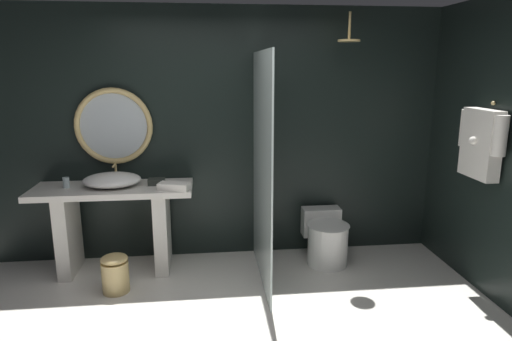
% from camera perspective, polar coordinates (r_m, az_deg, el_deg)
% --- Properties ---
extents(back_wall_panel, '(4.80, 0.10, 2.60)m').
position_cam_1_polar(back_wall_panel, '(4.72, -4.52, 4.53)').
color(back_wall_panel, black).
rests_on(back_wall_panel, ground_plane).
extents(side_wall_right, '(0.10, 2.47, 2.60)m').
position_cam_1_polar(side_wall_right, '(4.38, 28.56, 2.29)').
color(side_wall_right, black).
rests_on(side_wall_right, ground_plane).
extents(vanity_counter, '(1.53, 0.57, 0.87)m').
position_cam_1_polar(vanity_counter, '(4.64, -17.56, -5.78)').
color(vanity_counter, silver).
rests_on(vanity_counter, ground_plane).
extents(vessel_sink, '(0.55, 0.45, 0.19)m').
position_cam_1_polar(vessel_sink, '(4.55, -17.88, -1.14)').
color(vessel_sink, white).
rests_on(vessel_sink, vanity_counter).
extents(tumbler_cup, '(0.06, 0.06, 0.10)m').
position_cam_1_polar(tumbler_cup, '(4.66, -23.05, -1.43)').
color(tumbler_cup, silver).
rests_on(tumbler_cup, vanity_counter).
extents(tissue_box, '(0.16, 0.11, 0.06)m').
position_cam_1_polar(tissue_box, '(4.51, -12.58, -1.39)').
color(tissue_box, '#282D28').
rests_on(tissue_box, vanity_counter).
extents(round_wall_mirror, '(0.77, 0.06, 0.77)m').
position_cam_1_polar(round_wall_mirror, '(4.70, -17.69, 5.39)').
color(round_wall_mirror, tan).
extents(shower_glass_panel, '(0.02, 1.29, 2.14)m').
position_cam_1_polar(shower_glass_panel, '(4.11, 0.76, 0.00)').
color(shower_glass_panel, silver).
rests_on(shower_glass_panel, ground_plane).
extents(rain_shower_head, '(0.21, 0.21, 0.27)m').
position_cam_1_polar(rain_shower_head, '(4.48, 11.77, 16.14)').
color(rain_shower_head, tan).
extents(hanging_bathrobe, '(0.20, 0.59, 0.67)m').
position_cam_1_polar(hanging_bathrobe, '(4.33, 26.78, 3.35)').
color(hanging_bathrobe, tan).
extents(toilet, '(0.43, 0.62, 0.52)m').
position_cam_1_polar(toilet, '(4.76, 8.92, -8.56)').
color(toilet, white).
rests_on(toilet, ground_plane).
extents(waste_bin, '(0.24, 0.24, 0.35)m').
position_cam_1_polar(waste_bin, '(4.34, -17.52, -12.37)').
color(waste_bin, tan).
rests_on(waste_bin, ground_plane).
extents(folded_hand_towel, '(0.32, 0.22, 0.07)m').
position_cam_1_polar(folded_hand_towel, '(4.28, -10.41, -2.01)').
color(folded_hand_towel, silver).
rests_on(folded_hand_towel, vanity_counter).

